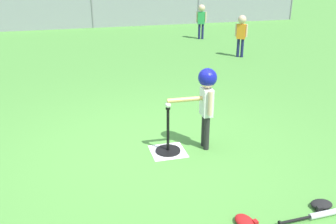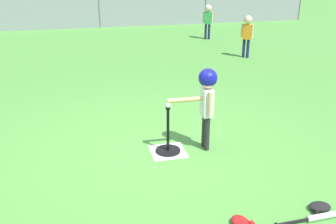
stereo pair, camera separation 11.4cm
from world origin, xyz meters
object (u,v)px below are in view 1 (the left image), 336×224
(spare_bat_silver, at_px, (318,215))
(fielder_deep_left, at_px, (241,30))
(baseball_on_tee, at_px, (168,105))
(fielder_deep_right, at_px, (201,17))
(glove_near_bats, at_px, (245,221))
(batting_tee, at_px, (168,145))
(batter_child, at_px, (206,93))
(glove_tossed_aside, at_px, (321,205))

(spare_bat_silver, bearing_deg, fielder_deep_left, 71.80)
(baseball_on_tee, distance_m, fielder_deep_right, 7.51)
(fielder_deep_right, bearing_deg, fielder_deep_left, -85.94)
(fielder_deep_right, height_order, fielder_deep_left, fielder_deep_right)
(glove_near_bats, bearing_deg, baseball_on_tee, 101.60)
(fielder_deep_left, relative_size, spare_bat_silver, 1.56)
(batting_tee, distance_m, fielder_deep_left, 5.44)
(batting_tee, relative_size, spare_bat_silver, 0.91)
(fielder_deep_left, relative_size, glove_near_bats, 4.28)
(baseball_on_tee, bearing_deg, batter_child, -1.11)
(spare_bat_silver, xyz_separation_m, glove_near_bats, (-0.72, 0.09, 0.01))
(fielder_deep_left, distance_m, glove_tossed_aside, 6.32)
(batter_child, xyz_separation_m, fielder_deep_right, (2.40, 6.94, -0.09))
(baseball_on_tee, height_order, glove_near_bats, baseball_on_tee)
(batting_tee, height_order, spare_bat_silver, batting_tee)
(batter_child, height_order, fielder_deep_left, batter_child)
(batter_child, height_order, glove_near_bats, batter_child)
(spare_bat_silver, bearing_deg, glove_near_bats, 172.96)
(batting_tee, xyz_separation_m, fielder_deep_right, (2.89, 6.93, 0.58))
(glove_near_bats, bearing_deg, fielder_deep_right, 73.24)
(batting_tee, height_order, fielder_deep_left, fielder_deep_left)
(batting_tee, bearing_deg, baseball_on_tee, 172.87)
(fielder_deep_right, distance_m, glove_near_bats, 8.91)
(spare_bat_silver, bearing_deg, batting_tee, 122.08)
(batter_child, xyz_separation_m, glove_tossed_aside, (0.69, -1.53, -0.73))
(glove_near_bats, distance_m, glove_tossed_aside, 0.85)
(spare_bat_silver, bearing_deg, glove_tossed_aside, 46.33)
(glove_tossed_aside, bearing_deg, glove_near_bats, -177.02)
(batting_tee, distance_m, glove_near_bats, 1.61)
(spare_bat_silver, distance_m, glove_near_bats, 0.73)
(fielder_deep_right, distance_m, glove_tossed_aside, 8.66)
(batter_child, height_order, spare_bat_silver, batter_child)
(batting_tee, relative_size, baseball_on_tee, 8.21)
(baseball_on_tee, distance_m, fielder_deep_left, 5.41)
(fielder_deep_right, xyz_separation_m, glove_near_bats, (-2.56, -8.51, -0.63))
(fielder_deep_left, xyz_separation_m, spare_bat_silver, (-2.02, -6.13, -0.64))
(batter_child, bearing_deg, glove_near_bats, -95.96)
(batter_child, relative_size, glove_tossed_aside, 4.60)
(fielder_deep_right, distance_m, spare_bat_silver, 8.82)
(glove_tossed_aside, bearing_deg, spare_bat_silver, -133.67)
(batter_child, xyz_separation_m, glove_near_bats, (-0.16, -1.57, -0.73))
(batting_tee, xyz_separation_m, glove_near_bats, (0.32, -1.58, -0.06))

